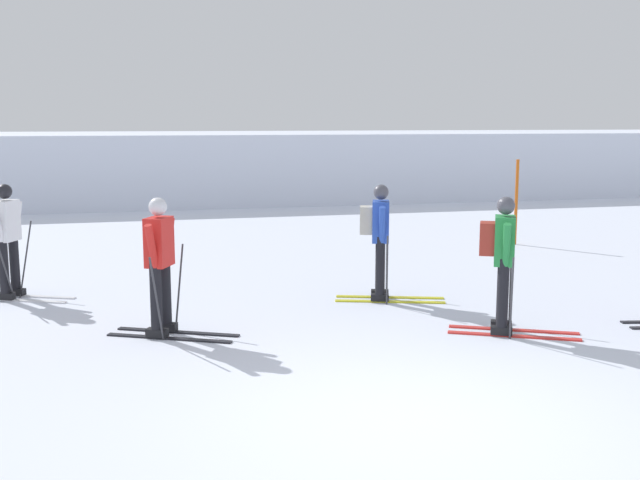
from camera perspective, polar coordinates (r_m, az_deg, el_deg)
ground_plane at (r=6.94m, az=6.92°, el=-13.35°), size 120.00×120.00×0.00m
far_snow_ridge at (r=27.00m, az=-8.93°, el=5.63°), size 80.00×8.56×2.19m
skier_red at (r=9.45m, az=-11.89°, el=-1.66°), size 1.60×1.04×1.71m
skier_blue at (r=11.11m, az=4.45°, el=0.30°), size 1.64×0.96×1.71m
skier_green at (r=9.61m, az=13.51°, el=-1.30°), size 1.60×1.05×1.71m
skier_white at (r=12.09m, az=-22.51°, el=0.34°), size 1.61×0.98×1.71m
trail_marker_pole at (r=16.64m, az=14.51°, el=2.76°), size 0.07×0.07×1.81m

